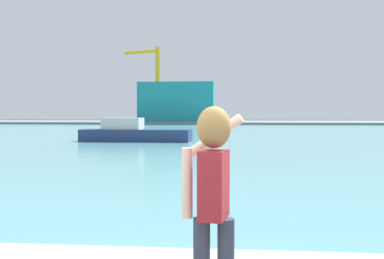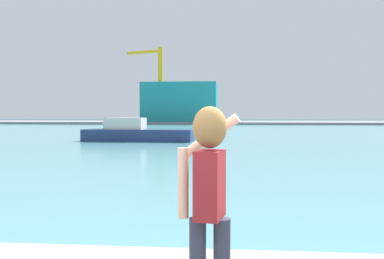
% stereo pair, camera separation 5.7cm
% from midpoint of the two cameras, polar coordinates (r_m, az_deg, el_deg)
% --- Properties ---
extents(ground_plane, '(220.00, 220.00, 0.00)m').
position_cam_midpoint_polar(ground_plane, '(53.51, 4.43, -0.33)').
color(ground_plane, '#334751').
extents(harbor_water, '(140.00, 100.00, 0.02)m').
position_cam_midpoint_polar(harbor_water, '(55.50, 4.46, -0.23)').
color(harbor_water, '#599EA8').
rests_on(harbor_water, ground_plane).
extents(far_shore_dock, '(140.00, 20.00, 0.48)m').
position_cam_midpoint_polar(far_shore_dock, '(95.48, 4.77, 0.90)').
color(far_shore_dock, gray).
rests_on(far_shore_dock, ground_plane).
extents(person_photographer, '(0.53, 0.56, 1.74)m').
position_cam_midpoint_polar(person_photographer, '(3.67, 2.23, -7.59)').
color(person_photographer, '#2D3342').
rests_on(person_photographer, quay_promenade).
extents(boat_moored, '(8.99, 2.91, 1.89)m').
position_cam_midpoint_polar(boat_moored, '(36.19, -7.57, -0.43)').
color(boat_moored, navy).
rests_on(boat_moored, harbor_water).
extents(warehouse_left, '(15.35, 9.17, 8.09)m').
position_cam_midpoint_polar(warehouse_left, '(93.20, -1.89, 3.51)').
color(warehouse_left, teal).
rests_on(warehouse_left, far_shore_dock).
extents(port_crane, '(8.37, 3.86, 15.76)m').
position_cam_midpoint_polar(port_crane, '(95.42, -4.89, 6.65)').
color(port_crane, yellow).
rests_on(port_crane, far_shore_dock).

